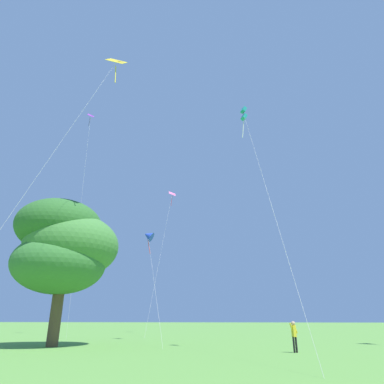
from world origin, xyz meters
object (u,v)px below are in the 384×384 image
at_px(kite_yellow_diamond, 112,70).
at_px(kite_purple_streamer, 88,135).
at_px(person_foreground_watcher, 294,334).
at_px(kite_teal_box, 244,116).
at_px(kite_blue_delta, 148,236).
at_px(kite_pink_low, 171,203).
at_px(tree_right_cluster, 64,247).

height_order(kite_yellow_diamond, kite_purple_streamer, kite_purple_streamer).
distance_m(kite_yellow_diamond, person_foreground_watcher, 21.55).
height_order(kite_teal_box, kite_purple_streamer, kite_purple_streamer).
bearing_deg(kite_yellow_diamond, kite_purple_streamer, 120.13).
bearing_deg(kite_yellow_diamond, kite_blue_delta, 90.94).
bearing_deg(kite_pink_low, kite_teal_box, -66.23).
relative_size(kite_pink_low, kite_purple_streamer, 0.67).
bearing_deg(kite_purple_streamer, kite_pink_low, 34.94).
bearing_deg(kite_pink_low, tree_right_cluster, -98.12).
xyz_separation_m(kite_blue_delta, kite_purple_streamer, (-11.24, 7.07, 16.31)).
height_order(person_foreground_watcher, tree_right_cluster, tree_right_cluster).
bearing_deg(kite_teal_box, tree_right_cluster, 173.69).
distance_m(kite_blue_delta, kite_purple_streamer, 21.03).
relative_size(kite_teal_box, kite_blue_delta, 1.66).
distance_m(kite_pink_low, tree_right_cluster, 25.33).
bearing_deg(tree_right_cluster, kite_yellow_diamond, -45.19).
distance_m(kite_teal_box, kite_purple_streamer, 28.69).
xyz_separation_m(kite_yellow_diamond, tree_right_cluster, (-4.31, 4.34, -12.15)).
relative_size(kite_teal_box, person_foreground_watcher, 10.16).
distance_m(kite_yellow_diamond, kite_purple_streamer, 23.79).
bearing_deg(kite_yellow_diamond, kite_teal_box, 16.37).
bearing_deg(person_foreground_watcher, kite_blue_delta, 138.80).
bearing_deg(person_foreground_watcher, tree_right_cluster, 172.82).
xyz_separation_m(kite_yellow_diamond, kite_blue_delta, (-0.21, 12.65, -9.54)).
bearing_deg(kite_blue_delta, kite_teal_box, -45.24).
height_order(kite_pink_low, tree_right_cluster, kite_pink_low).
distance_m(kite_yellow_diamond, tree_right_cluster, 13.60).
height_order(kite_purple_streamer, person_foreground_watcher, kite_purple_streamer).
bearing_deg(kite_blue_delta, kite_pink_low, 93.51).
bearing_deg(kite_purple_streamer, person_foreground_watcher, -37.06).
xyz_separation_m(person_foreground_watcher, tree_right_cluster, (-15.88, 2.00, 5.87)).
height_order(kite_pink_low, kite_teal_box, kite_pink_low).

